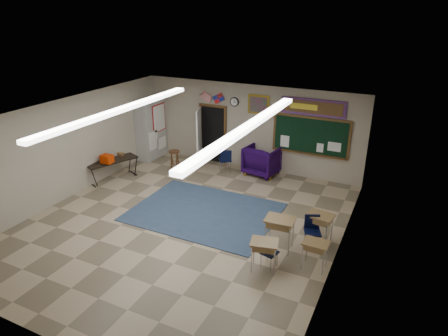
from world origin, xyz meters
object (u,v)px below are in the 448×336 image
at_px(wingback_armchair, 262,160).
at_px(student_desk_front_right, 319,227).
at_px(folding_table, 113,169).
at_px(student_desk_front_left, 279,232).
at_px(wooden_stool, 175,159).

xyz_separation_m(wingback_armchair, student_desk_front_right, (2.80, -3.44, -0.08)).
xyz_separation_m(student_desk_front_right, folding_table, (-7.12, 0.77, -0.04)).
bearing_deg(student_desk_front_left, folding_table, 163.47).
relative_size(student_desk_front_left, wooden_stool, 1.24).
bearing_deg(student_desk_front_left, wooden_stool, 143.78).
bearing_deg(wooden_stool, student_desk_front_left, -32.99).
bearing_deg(wooden_stool, folding_table, -127.30).
height_order(folding_table, wooden_stool, folding_table).
xyz_separation_m(wingback_armchair, folding_table, (-4.33, -2.67, -0.12)).
distance_m(student_desk_front_left, wooden_stool, 5.97).
bearing_deg(wingback_armchair, student_desk_front_left, 123.92).
relative_size(student_desk_front_left, folding_table, 0.47).
bearing_deg(wingback_armchair, student_desk_front_right, 137.24).
xyz_separation_m(student_desk_front_right, wooden_stool, (-5.79, 2.52, -0.08)).
bearing_deg(student_desk_front_left, wingback_armchair, 112.54).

